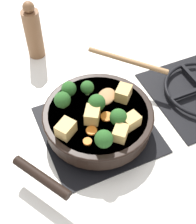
# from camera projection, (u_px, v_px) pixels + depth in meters

# --- Properties ---
(ground_plane) EXTENTS (2.40, 2.40, 0.00)m
(ground_plane) POSITION_uv_depth(u_px,v_px,m) (98.00, 129.00, 0.90)
(ground_plane) COLOR white
(front_burner_grate) EXTENTS (0.31, 0.31, 0.03)m
(front_burner_grate) POSITION_uv_depth(u_px,v_px,m) (98.00, 127.00, 0.89)
(front_burner_grate) COLOR black
(front_burner_grate) RESTS_ON ground_plane
(skillet_pan) EXTENTS (0.35, 0.40, 0.05)m
(skillet_pan) POSITION_uv_depth(u_px,v_px,m) (97.00, 118.00, 0.86)
(skillet_pan) COLOR black
(skillet_pan) RESTS_ON front_burner_grate
(wooden_spoon) EXTENTS (0.25, 0.26, 0.02)m
(wooden_spoon) POSITION_uv_depth(u_px,v_px,m) (119.00, 74.00, 0.93)
(wooden_spoon) COLOR #A87A4C
(wooden_spoon) RESTS_ON skillet_pan
(tofu_cube_center_large) EXTENTS (0.06, 0.06, 0.04)m
(tofu_cube_center_large) POSITION_uv_depth(u_px,v_px,m) (123.00, 93.00, 0.86)
(tofu_cube_center_large) COLOR tan
(tofu_cube_center_large) RESTS_ON skillet_pan
(tofu_cube_near_handle) EXTENTS (0.05, 0.05, 0.03)m
(tofu_cube_near_handle) POSITION_uv_depth(u_px,v_px,m) (120.00, 133.00, 0.78)
(tofu_cube_near_handle) COLOR tan
(tofu_cube_near_handle) RESTS_ON skillet_pan
(tofu_cube_east_chunk) EXTENTS (0.06, 0.06, 0.04)m
(tofu_cube_east_chunk) POSITION_uv_depth(u_px,v_px,m) (92.00, 115.00, 0.81)
(tofu_cube_east_chunk) COLOR tan
(tofu_cube_east_chunk) RESTS_ON skillet_pan
(tofu_cube_west_chunk) EXTENTS (0.04, 0.05, 0.03)m
(tofu_cube_west_chunk) POSITION_uv_depth(u_px,v_px,m) (131.00, 121.00, 0.80)
(tofu_cube_west_chunk) COLOR tan
(tofu_cube_west_chunk) RESTS_ON skillet_pan
(tofu_cube_back_piece) EXTENTS (0.06, 0.06, 0.04)m
(tofu_cube_back_piece) POSITION_uv_depth(u_px,v_px,m) (66.00, 129.00, 0.78)
(tofu_cube_back_piece) COLOR tan
(tofu_cube_back_piece) RESTS_ON skillet_pan
(broccoli_floret_near_spoon) EXTENTS (0.04, 0.04, 0.05)m
(broccoli_floret_near_spoon) POSITION_uv_depth(u_px,v_px,m) (87.00, 87.00, 0.87)
(broccoli_floret_near_spoon) COLOR #709956
(broccoli_floret_near_spoon) RESTS_ON skillet_pan
(broccoli_floret_center_top) EXTENTS (0.05, 0.05, 0.05)m
(broccoli_floret_center_top) POSITION_uv_depth(u_px,v_px,m) (62.00, 100.00, 0.83)
(broccoli_floret_center_top) COLOR #709956
(broccoli_floret_center_top) RESTS_ON skillet_pan
(broccoli_floret_east_rim) EXTENTS (0.04, 0.04, 0.05)m
(broccoli_floret_east_rim) POSITION_uv_depth(u_px,v_px,m) (69.00, 89.00, 0.86)
(broccoli_floret_east_rim) COLOR #709956
(broccoli_floret_east_rim) RESTS_ON skillet_pan
(broccoli_floret_west_rim) EXTENTS (0.05, 0.05, 0.05)m
(broccoli_floret_west_rim) POSITION_uv_depth(u_px,v_px,m) (96.00, 103.00, 0.82)
(broccoli_floret_west_rim) COLOR #709956
(broccoli_floret_west_rim) RESTS_ON skillet_pan
(broccoli_floret_north_edge) EXTENTS (0.05, 0.05, 0.05)m
(broccoli_floret_north_edge) POSITION_uv_depth(u_px,v_px,m) (118.00, 117.00, 0.79)
(broccoli_floret_north_edge) COLOR #709956
(broccoli_floret_north_edge) RESTS_ON skillet_pan
(broccoli_floret_south_cluster) EXTENTS (0.05, 0.05, 0.05)m
(broccoli_floret_south_cluster) POSITION_uv_depth(u_px,v_px,m) (104.00, 139.00, 0.75)
(broccoli_floret_south_cluster) COLOR #709956
(broccoli_floret_south_cluster) RESTS_ON skillet_pan
(carrot_slice_orange_thin) EXTENTS (0.02, 0.02, 0.01)m
(carrot_slice_orange_thin) POSITION_uv_depth(u_px,v_px,m) (87.00, 141.00, 0.78)
(carrot_slice_orange_thin) COLOR orange
(carrot_slice_orange_thin) RESTS_ON skillet_pan
(carrot_slice_near_center) EXTENTS (0.03, 0.03, 0.01)m
(carrot_slice_near_center) POSITION_uv_depth(u_px,v_px,m) (91.00, 131.00, 0.80)
(carrot_slice_near_center) COLOR orange
(carrot_slice_near_center) RESTS_ON skillet_pan
(carrot_slice_edge_slice) EXTENTS (0.03, 0.03, 0.01)m
(carrot_slice_edge_slice) POSITION_uv_depth(u_px,v_px,m) (107.00, 117.00, 0.83)
(carrot_slice_edge_slice) COLOR orange
(carrot_slice_edge_slice) RESTS_ON skillet_pan
(carrot_slice_under_broccoli) EXTENTS (0.02, 0.02, 0.01)m
(carrot_slice_under_broccoli) POSITION_uv_depth(u_px,v_px,m) (122.00, 87.00, 0.90)
(carrot_slice_under_broccoli) COLOR orange
(carrot_slice_under_broccoli) RESTS_ON skillet_pan
(pepper_mill) EXTENTS (0.06, 0.06, 0.21)m
(pepper_mill) POSITION_uv_depth(u_px,v_px,m) (33.00, 32.00, 1.04)
(pepper_mill) COLOR brown
(pepper_mill) RESTS_ON ground_plane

